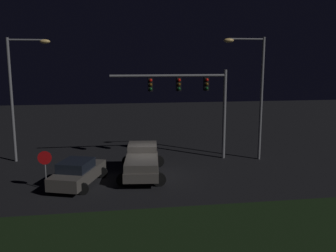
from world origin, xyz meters
The scene contains 8 objects.
ground_plane centered at (0.00, 0.00, 0.00)m, with size 80.00×80.00×0.00m, color black.
grass_median centered at (0.00, -8.22, 0.05)m, with size 20.12×5.45×0.10m, color black.
pickup_truck centered at (-0.26, 0.15, 1.00)m, with size 3.28×5.59×1.80m.
car_sedan centered at (-4.12, -1.14, 0.74)m, with size 3.37×4.75×1.51m.
traffic_signal_gantry centered at (3.60, 3.41, 4.90)m, with size 8.32×0.56×6.50m.
street_lamp_left centered at (-8.40, 4.80, 5.45)m, with size 2.93×0.44×8.69m.
street_lamp_right centered at (7.95, 2.73, 5.49)m, with size 2.98×0.44×8.75m.
stop_sign centered at (-5.81, -1.72, 1.56)m, with size 0.76×0.08×2.23m.
Camera 1 is at (-2.09, -22.42, 7.17)m, focal length 39.72 mm.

